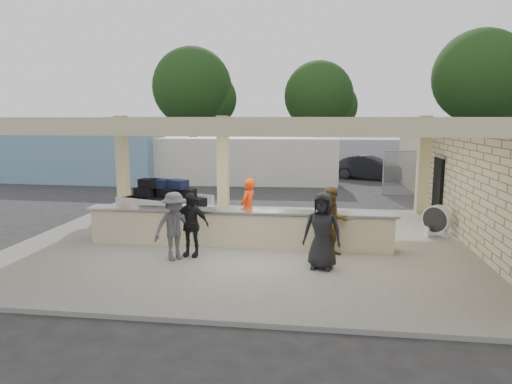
# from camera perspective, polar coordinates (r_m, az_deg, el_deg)

# --- Properties ---
(ground) EXTENTS (120.00, 120.00, 0.00)m
(ground) POSITION_cam_1_polar(r_m,az_deg,el_deg) (12.76, -1.83, -6.56)
(ground) COLOR #242426
(ground) RESTS_ON ground
(pavilion) EXTENTS (12.01, 10.00, 3.55)m
(pavilion) POSITION_cam_1_polar(r_m,az_deg,el_deg) (13.07, -0.45, -0.11)
(pavilion) COLOR slate
(pavilion) RESTS_ON ground
(baggage_counter) EXTENTS (8.20, 0.58, 0.98)m
(baggage_counter) POSITION_cam_1_polar(r_m,az_deg,el_deg) (12.13, -2.24, -4.54)
(baggage_counter) COLOR #C4B492
(baggage_counter) RESTS_ON pavilion
(luggage_cart) EXTENTS (2.92, 2.29, 1.50)m
(luggage_cart) POSITION_cam_1_polar(r_m,az_deg,el_deg) (14.49, -11.37, -1.02)
(luggage_cart) COLOR silver
(luggage_cart) RESTS_ON pavilion
(drum_fan) EXTENTS (0.79, 0.73, 0.90)m
(drum_fan) POSITION_cam_1_polar(r_m,az_deg,el_deg) (14.17, 21.68, -3.21)
(drum_fan) COLOR silver
(drum_fan) RESTS_ON pavilion
(baggage_handler) EXTENTS (0.51, 0.70, 1.72)m
(baggage_handler) POSITION_cam_1_polar(r_m,az_deg,el_deg) (12.80, -1.02, -2.10)
(baggage_handler) COLOR #FA3E0D
(baggage_handler) RESTS_ON pavilion
(passenger_a) EXTENTS (0.90, 0.58, 1.72)m
(passenger_a) POSITION_cam_1_polar(r_m,az_deg,el_deg) (11.39, 9.49, -3.67)
(passenger_a) COLOR brown
(passenger_a) RESTS_ON pavilion
(passenger_b) EXTENTS (0.95, 0.40, 1.59)m
(passenger_b) POSITION_cam_1_polar(r_m,az_deg,el_deg) (11.32, -8.20, -4.04)
(passenger_b) COLOR black
(passenger_b) RESTS_ON pavilion
(passenger_c) EXTENTS (1.03, 1.00, 1.65)m
(passenger_c) POSITION_cam_1_polar(r_m,az_deg,el_deg) (11.09, -10.15, -4.23)
(passenger_c) COLOR #46464B
(passenger_c) RESTS_ON pavilion
(passenger_d) EXTENTS (0.91, 0.49, 1.76)m
(passenger_d) POSITION_cam_1_polar(r_m,az_deg,el_deg) (10.38, 8.28, -4.81)
(passenger_d) COLOR black
(passenger_d) RESTS_ON pavilion
(car_white_a) EXTENTS (4.61, 2.29, 1.30)m
(car_white_a) POSITION_cam_1_polar(r_m,az_deg,el_deg) (27.07, 22.56, 2.61)
(car_white_a) COLOR white
(car_white_a) RESTS_ON ground
(car_white_b) EXTENTS (4.43, 3.01, 1.31)m
(car_white_b) POSITION_cam_1_polar(r_m,az_deg,el_deg) (27.21, 27.83, 2.29)
(car_white_b) COLOR white
(car_white_b) RESTS_ON ground
(car_dark) EXTENTS (4.27, 2.81, 1.34)m
(car_dark) POSITION_cam_1_polar(r_m,az_deg,el_deg) (26.58, 14.04, 2.99)
(car_dark) COLOR black
(car_dark) RESTS_ON ground
(container_white) EXTENTS (11.22, 2.75, 2.41)m
(container_white) POSITION_cam_1_polar(r_m,az_deg,el_deg) (24.20, -3.18, 3.92)
(container_white) COLOR white
(container_white) RESTS_ON ground
(container_blue) EXTENTS (10.80, 2.97, 2.79)m
(container_blue) POSITION_cam_1_polar(r_m,az_deg,el_deg) (26.94, -22.89, 4.15)
(container_blue) COLOR #6F95B1
(container_blue) RESTS_ON ground
(tree_left) EXTENTS (6.60, 6.30, 9.00)m
(tree_left) POSITION_cam_1_polar(r_m,az_deg,el_deg) (37.60, -7.42, 12.48)
(tree_left) COLOR #382619
(tree_left) RESTS_ON ground
(tree_mid) EXTENTS (6.00, 5.60, 8.00)m
(tree_mid) POSITION_cam_1_polar(r_m,az_deg,el_deg) (38.28, 8.33, 11.47)
(tree_mid) COLOR #382619
(tree_mid) RESTS_ON ground
(tree_right) EXTENTS (7.20, 7.00, 10.00)m
(tree_right) POSITION_cam_1_polar(r_m,az_deg,el_deg) (39.31, 26.59, 12.37)
(tree_right) COLOR #382619
(tree_right) RESTS_ON ground
(adjacent_building) EXTENTS (6.00, 8.00, 3.20)m
(adjacent_building) POSITION_cam_1_polar(r_m,az_deg,el_deg) (23.39, 26.35, 3.74)
(adjacent_building) COLOR #BFB697
(adjacent_building) RESTS_ON ground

